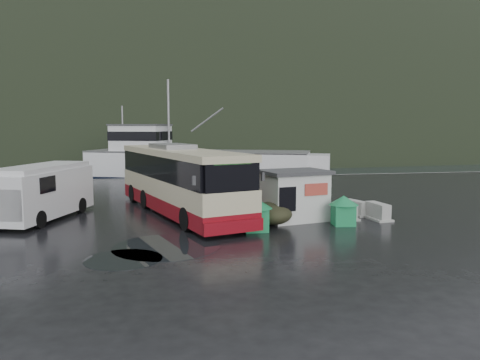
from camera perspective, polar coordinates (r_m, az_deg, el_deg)
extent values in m
plane|color=black|center=(23.32, -5.80, -5.04)|extent=(160.00, 160.00, 0.00)
cube|color=black|center=(132.87, -9.69, 4.44)|extent=(300.00, 180.00, 0.02)
cube|color=#999993|center=(43.07, -7.97, 0.26)|extent=(160.00, 0.60, 1.50)
ellipsoid|color=black|center=(273.07, -8.00, 5.50)|extent=(780.00, 540.00, 570.00)
cylinder|color=black|center=(18.65, -8.94, -8.02)|extent=(4.23, 4.23, 0.01)
cylinder|color=black|center=(17.25, -14.03, -9.35)|extent=(2.75, 2.75, 0.01)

